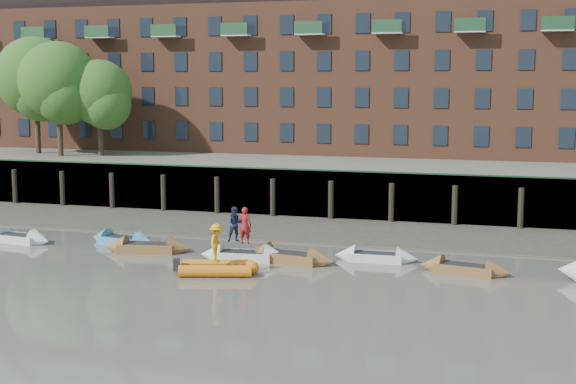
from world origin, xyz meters
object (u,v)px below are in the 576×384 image
at_px(rowboat_6, 465,269).
at_px(rowboat_3, 244,256).
at_px(rowboat_0, 18,238).
at_px(person_rower_a, 245,225).
at_px(person_rib_crew, 217,243).
at_px(rowboat_4, 290,257).
at_px(rowboat_5, 376,257).
at_px(rowboat_1, 123,240).
at_px(rib_tender, 220,268).
at_px(rowboat_2, 148,248).
at_px(person_rower_b, 235,224).

bearing_deg(rowboat_6, rowboat_3, -168.21).
xyz_separation_m(rowboat_0, person_rower_a, (14.00, -0.79, 1.62)).
xyz_separation_m(rowboat_6, person_rib_crew, (-11.32, -3.54, 1.30)).
height_order(rowboat_4, rowboat_5, rowboat_4).
relative_size(rowboat_0, rowboat_3, 0.95).
distance_m(rowboat_1, rowboat_5, 14.42).
xyz_separation_m(rowboat_6, rib_tender, (-11.23, -3.40, 0.06)).
relative_size(rowboat_5, rowboat_6, 0.95).
height_order(rowboat_2, person_rib_crew, person_rib_crew).
bearing_deg(rowboat_2, rib_tender, -42.22).
height_order(rowboat_1, rowboat_5, rowboat_1).
distance_m(rowboat_6, person_rower_b, 11.72).
relative_size(rowboat_0, rib_tender, 1.16).
relative_size(rowboat_0, person_rower_b, 2.46).
bearing_deg(rowboat_4, rowboat_3, -164.49).
xyz_separation_m(person_rower_a, person_rower_b, (-0.62, 0.29, -0.04)).
bearing_deg(person_rower_a, rowboat_4, -173.06).
distance_m(rowboat_5, rib_tender, 8.22).
bearing_deg(person_rower_b, rowboat_0, 151.25).
distance_m(rib_tender, person_rower_b, 3.65).
relative_size(rowboat_1, rowboat_4, 0.89).
distance_m(rowboat_3, rowboat_5, 6.77).
relative_size(rib_tender, person_rower_b, 2.12).
relative_size(rowboat_4, rowboat_5, 1.18).
bearing_deg(rowboat_6, rowboat_1, -174.58).
height_order(rowboat_0, person_rib_crew, person_rib_crew).
xyz_separation_m(rowboat_1, person_rib_crew, (7.64, -5.07, 1.31)).
bearing_deg(person_rib_crew, rowboat_3, -8.00).
relative_size(rowboat_6, rib_tender, 1.17).
distance_m(rowboat_0, person_rower_b, 13.48).
distance_m(rowboat_2, rowboat_3, 5.65).
height_order(rowboat_3, person_rib_crew, person_rib_crew).
bearing_deg(rowboat_4, person_rower_b, -170.08).
relative_size(rowboat_2, rowboat_5, 1.14).
xyz_separation_m(rowboat_0, person_rower_b, (13.38, -0.51, 1.58)).
distance_m(rowboat_6, rib_tender, 11.73).
bearing_deg(person_rower_b, rowboat_6, -26.05).
height_order(rowboat_5, rowboat_6, rowboat_6).
relative_size(rowboat_0, rowboat_5, 1.05).
relative_size(rowboat_6, person_rib_crew, 2.46).
xyz_separation_m(rowboat_5, rib_tender, (-6.69, -4.78, 0.06)).
distance_m(rowboat_0, rowboat_5, 20.48).
height_order(rowboat_0, rowboat_3, rowboat_3).
xyz_separation_m(rib_tender, person_rower_b, (-0.39, 3.30, 1.53)).
xyz_separation_m(rowboat_3, person_rower_b, (-0.53, 0.23, 1.57)).
bearing_deg(rowboat_3, rowboat_2, 169.64).
bearing_deg(rowboat_1, person_rib_crew, -22.87).
xyz_separation_m(rowboat_2, rowboat_6, (16.72, -0.08, -0.02)).
height_order(rowboat_0, person_rower_a, person_rower_a).
distance_m(rowboat_6, person_rower_a, 11.12).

